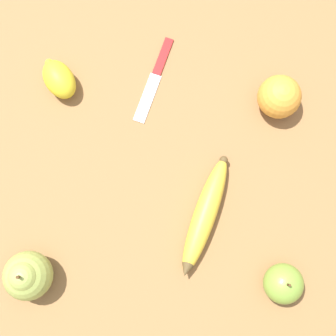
{
  "coord_description": "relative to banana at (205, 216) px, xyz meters",
  "views": [
    {
      "loc": [
        -0.14,
        -0.01,
        0.84
      ],
      "look_at": [
        0.01,
        0.01,
        0.03
      ],
      "focal_mm": 50.0,
      "sensor_mm": 36.0,
      "label": 1
    }
  ],
  "objects": [
    {
      "name": "orange",
      "position": [
        0.23,
        -0.1,
        0.02
      ],
      "size": [
        0.08,
        0.08,
        0.08
      ],
      "color": "orange",
      "rests_on": "ground_plane"
    },
    {
      "name": "pear",
      "position": [
        -0.15,
        0.28,
        0.03
      ],
      "size": [
        0.08,
        0.08,
        0.1
      ],
      "color": "#99A84C",
      "rests_on": "ground_plane"
    },
    {
      "name": "ground_plane",
      "position": [
        0.06,
        0.06,
        -0.02
      ],
      "size": [
        3.0,
        3.0,
        0.0
      ],
      "primitive_type": "plane",
      "color": "olive"
    },
    {
      "name": "paring_knife",
      "position": [
        0.25,
        0.13,
        -0.02
      ],
      "size": [
        0.18,
        0.05,
        0.01
      ],
      "rotation": [
        0.0,
        0.0,
        1.39
      ],
      "color": "silver",
      "rests_on": "ground_plane"
    },
    {
      "name": "banana",
      "position": [
        0.0,
        0.0,
        0.0
      ],
      "size": [
        0.23,
        0.08,
        0.04
      ],
      "rotation": [
        0.0,
        0.0,
        2.96
      ],
      "color": "gold",
      "rests_on": "ground_plane"
    },
    {
      "name": "lemon",
      "position": [
        0.2,
        0.3,
        0.01
      ],
      "size": [
        0.09,
        0.09,
        0.05
      ],
      "rotation": [
        0.0,
        0.0,
        0.72
      ],
      "color": "yellow",
      "rests_on": "ground_plane"
    },
    {
      "name": "apple",
      "position": [
        -0.09,
        -0.15,
        0.01
      ],
      "size": [
        0.07,
        0.07,
        0.07
      ],
      "color": "olive",
      "rests_on": "ground_plane"
    }
  ]
}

